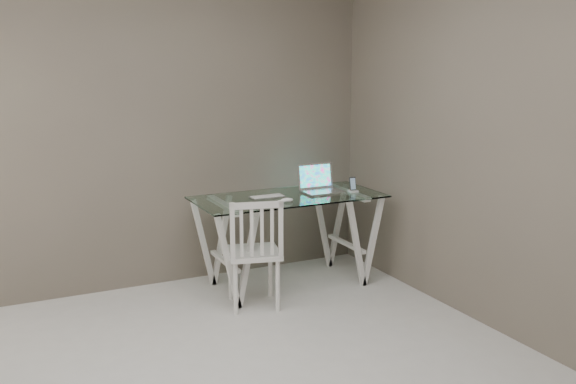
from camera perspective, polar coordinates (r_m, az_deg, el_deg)
name	(u,v)px	position (r m, az deg, el deg)	size (l,w,h in m)	color
room	(221,83)	(2.96, -5.96, 9.65)	(4.50, 4.52, 2.71)	beige
desk	(288,240)	(5.20, 0.03, -4.28)	(1.50, 0.70, 0.75)	silver
chair	(255,249)	(4.70, -2.98, -5.05)	(0.47, 0.47, 0.84)	silver
laptop	(319,185)	(5.30, 2.80, 0.63)	(0.32, 0.26, 0.22)	silver
keyboard	(267,197)	(5.08, -1.86, -0.41)	(0.28, 0.12, 0.01)	silver
mouse	(287,200)	(4.90, -0.11, -0.72)	(0.10, 0.06, 0.03)	white
phone_dock	(353,188)	(5.30, 5.79, 0.36)	(0.07, 0.07, 0.12)	white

